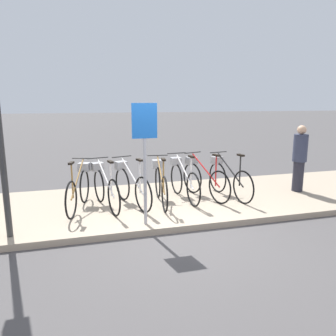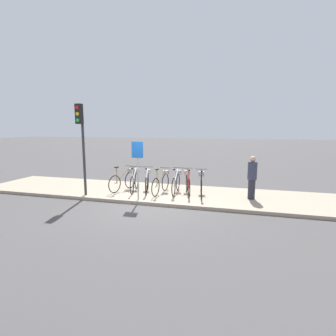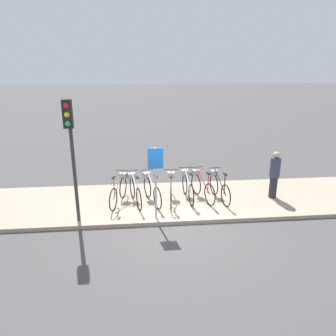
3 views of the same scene
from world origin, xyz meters
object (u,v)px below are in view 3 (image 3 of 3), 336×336
(parked_bicycle_3, at_px, (171,189))
(traffic_light, at_px, (70,137))
(parked_bicycle_0, at_px, (119,190))
(parked_bicycle_1, at_px, (135,190))
(pedestrian, at_px, (275,174))
(sign_post, at_px, (156,171))
(parked_bicycle_4, at_px, (187,186))
(parked_bicycle_5, at_px, (201,186))
(parked_bicycle_6, at_px, (219,186))
(parked_bicycle_2, at_px, (151,189))

(parked_bicycle_3, bearing_deg, traffic_light, -157.25)
(parked_bicycle_0, xyz_separation_m, traffic_light, (-1.15, -1.27, 2.09))
(parked_bicycle_1, relative_size, traffic_light, 0.48)
(parked_bicycle_0, bearing_deg, parked_bicycle_3, -2.68)
(parked_bicycle_1, bearing_deg, traffic_light, -143.57)
(pedestrian, distance_m, traffic_light, 6.71)
(traffic_light, distance_m, sign_post, 2.52)
(parked_bicycle_0, relative_size, parked_bicycle_4, 0.97)
(parked_bicycle_5, bearing_deg, parked_bicycle_6, -11.74)
(parked_bicycle_3, height_order, sign_post, sign_post)
(parked_bicycle_3, bearing_deg, parked_bicycle_0, 177.32)
(parked_bicycle_6, bearing_deg, parked_bicycle_5, 168.26)
(parked_bicycle_0, distance_m, parked_bicycle_1, 0.51)
(traffic_light, bearing_deg, parked_bicycle_6, 15.67)
(pedestrian, height_order, traffic_light, traffic_light)
(parked_bicycle_1, distance_m, sign_post, 1.67)
(parked_bicycle_1, xyz_separation_m, pedestrian, (4.72, 0.01, 0.39))
(parked_bicycle_0, height_order, pedestrian, pedestrian)
(parked_bicycle_6, height_order, sign_post, sign_post)
(parked_bicycle_4, bearing_deg, parked_bicycle_0, -177.39)
(parked_bicycle_1, bearing_deg, sign_post, -61.89)
(parked_bicycle_4, bearing_deg, pedestrian, -2.79)
(parked_bicycle_3, relative_size, pedestrian, 1.07)
(parked_bicycle_1, distance_m, parked_bicycle_4, 1.78)
(parked_bicycle_5, bearing_deg, parked_bicycle_3, -170.46)
(parked_bicycle_2, bearing_deg, parked_bicycle_4, 5.72)
(parked_bicycle_5, relative_size, sign_post, 0.78)
(parked_bicycle_4, height_order, parked_bicycle_6, same)
(parked_bicycle_2, xyz_separation_m, parked_bicycle_5, (1.71, 0.12, 0.00))
(parked_bicycle_3, distance_m, parked_bicycle_4, 0.61)
(parked_bicycle_1, bearing_deg, parked_bicycle_2, 3.51)
(parked_bicycle_6, relative_size, traffic_light, 0.49)
(parked_bicycle_1, xyz_separation_m, parked_bicycle_6, (2.82, 0.03, 0.00))
(parked_bicycle_3, xyz_separation_m, sign_post, (-0.57, -1.14, 1.02))
(parked_bicycle_4, relative_size, parked_bicycle_6, 1.01)
(parked_bicycle_0, xyz_separation_m, parked_bicycle_1, (0.51, -0.05, 0.00))
(parked_bicycle_5, xyz_separation_m, sign_post, (-1.63, -1.32, 1.02))
(parked_bicycle_4, height_order, pedestrian, pedestrian)
(parked_bicycle_0, height_order, parked_bicycle_2, same)
(parked_bicycle_0, distance_m, parked_bicycle_6, 3.33)
(parked_bicycle_3, xyz_separation_m, parked_bicycle_4, (0.58, 0.18, 0.00))
(parked_bicycle_0, xyz_separation_m, pedestrian, (5.23, -0.04, 0.39))
(parked_bicycle_3, relative_size, traffic_light, 0.49)
(pedestrian, bearing_deg, parked_bicycle_6, 179.39)
(parked_bicycle_0, height_order, parked_bicycle_4, same)
(traffic_light, relative_size, sign_post, 1.64)
(parked_bicycle_6, bearing_deg, parked_bicycle_4, 173.29)
(parked_bicycle_4, xyz_separation_m, parked_bicycle_5, (0.48, -0.01, 0.00))
(traffic_light, bearing_deg, parked_bicycle_4, 21.91)
(parked_bicycle_4, bearing_deg, sign_post, -130.77)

